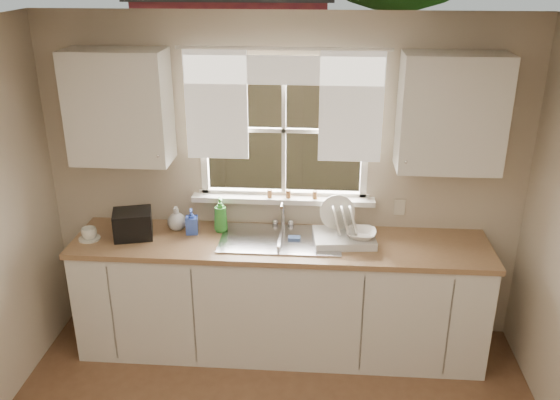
# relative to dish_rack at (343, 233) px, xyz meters

# --- Properties ---
(room_walls) EXTENTS (3.62, 4.02, 2.50)m
(room_walls) POSITION_rel_dish_rack_xyz_m (-0.46, -1.79, 0.26)
(room_walls) COLOR beige
(room_walls) RESTS_ON ground
(ceiling) EXTENTS (3.60, 4.00, 0.02)m
(ceiling) POSITION_rel_dish_rack_xyz_m (-0.46, -1.72, 1.52)
(ceiling) COLOR silver
(ceiling) RESTS_ON room_walls
(window) EXTENTS (1.38, 0.16, 1.06)m
(window) POSITION_rel_dish_rack_xyz_m (-0.46, 0.28, 0.51)
(window) COLOR white
(window) RESTS_ON room_walls
(curtains) EXTENTS (1.50, 0.03, 0.81)m
(curtains) POSITION_rel_dish_rack_xyz_m (-0.46, 0.23, 0.96)
(curtains) COLOR white
(curtains) RESTS_ON room_walls
(base_cabinets) EXTENTS (3.00, 0.62, 0.87)m
(base_cabinets) POSITION_rel_dish_rack_xyz_m (-0.46, -0.04, -0.54)
(base_cabinets) COLOR silver
(base_cabinets) RESTS_ON ground
(countertop) EXTENTS (3.04, 0.65, 0.04)m
(countertop) POSITION_rel_dish_rack_xyz_m (-0.46, -0.04, -0.09)
(countertop) COLOR #95704A
(countertop) RESTS_ON base_cabinets
(upper_cabinet_left) EXTENTS (0.70, 0.33, 0.80)m
(upper_cabinet_left) POSITION_rel_dish_rack_xyz_m (-1.61, 0.10, 0.87)
(upper_cabinet_left) COLOR silver
(upper_cabinet_left) RESTS_ON room_walls
(upper_cabinet_right) EXTENTS (0.70, 0.33, 0.80)m
(upper_cabinet_right) POSITION_rel_dish_rack_xyz_m (0.69, 0.10, 0.87)
(upper_cabinet_right) COLOR silver
(upper_cabinet_right) RESTS_ON room_walls
(wall_outlet) EXTENTS (0.08, 0.01, 0.12)m
(wall_outlet) POSITION_rel_dish_rack_xyz_m (0.42, 0.26, 0.10)
(wall_outlet) COLOR beige
(wall_outlet) RESTS_ON room_walls
(sill_jars) EXTENTS (0.38, 0.04, 0.06)m
(sill_jars) POSITION_rel_dish_rack_xyz_m (-0.40, 0.22, 0.20)
(sill_jars) COLOR brown
(sill_jars) RESTS_ON window
(sink) EXTENTS (0.88, 0.52, 0.40)m
(sink) POSITION_rel_dish_rack_xyz_m (-0.46, -0.01, -0.14)
(sink) COLOR #B7B7BC
(sink) RESTS_ON countertop
(dish_rack) EXTENTS (0.47, 0.37, 0.31)m
(dish_rack) POSITION_rel_dish_rack_xyz_m (0.00, 0.00, 0.00)
(dish_rack) COLOR silver
(dish_rack) RESTS_ON countertop
(bowl) EXTENTS (0.24, 0.24, 0.05)m
(bowl) POSITION_rel_dish_rack_xyz_m (0.12, -0.05, 0.02)
(bowl) COLOR silver
(bowl) RESTS_ON dish_rack
(soap_bottle_a) EXTENTS (0.14, 0.14, 0.27)m
(soap_bottle_a) POSITION_rel_dish_rack_xyz_m (-0.92, 0.10, 0.07)
(soap_bottle_a) COLOR #328F2F
(soap_bottle_a) RESTS_ON countertop
(soap_bottle_b) EXTENTS (0.10, 0.10, 0.20)m
(soap_bottle_b) POSITION_rel_dish_rack_xyz_m (-1.13, 0.05, 0.03)
(soap_bottle_b) COLOR blue
(soap_bottle_b) RESTS_ON countertop
(soap_bottle_c) EXTENTS (0.17, 0.17, 0.18)m
(soap_bottle_c) POSITION_rel_dish_rack_xyz_m (-1.26, 0.11, 0.02)
(soap_bottle_c) COLOR beige
(soap_bottle_c) RESTS_ON countertop
(saucer) EXTENTS (0.16, 0.16, 0.01)m
(saucer) POSITION_rel_dish_rack_xyz_m (-1.86, -0.11, -0.06)
(saucer) COLOR silver
(saucer) RESTS_ON countertop
(cup) EXTENTS (0.13, 0.13, 0.09)m
(cup) POSITION_rel_dish_rack_xyz_m (-1.86, -0.11, -0.02)
(cup) COLOR white
(cup) RESTS_ON countertop
(black_appliance) EXTENTS (0.33, 0.30, 0.20)m
(black_appliance) POSITION_rel_dish_rack_xyz_m (-1.54, -0.04, 0.03)
(black_appliance) COLOR black
(black_appliance) RESTS_ON countertop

